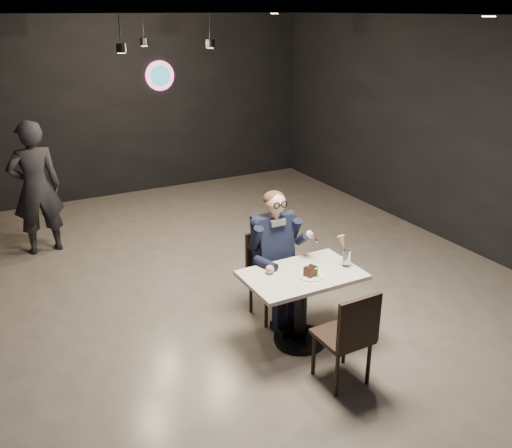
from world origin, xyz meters
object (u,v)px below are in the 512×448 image
chair_far (273,277)px  passerby (36,188)px  chair_near (342,334)px  seated_man (273,254)px  sundae_glass (347,258)px  main_table (301,308)px

chair_far → passerby: passerby is taller
chair_near → seated_man: 1.24m
chair_far → chair_near: same height
chair_near → chair_far: bearing=89.0°
seated_man → sundae_glass: size_ratio=8.65×
seated_man → sundae_glass: 0.78m
chair_far → seated_man: seated_man is taller
main_table → sundae_glass: 0.65m
chair_far → passerby: 3.50m
main_table → passerby: passerby is taller
sundae_glass → main_table: bearing=171.5°
main_table → chair_near: 0.67m
sundae_glass → passerby: (-2.36, 3.53, 0.06)m
chair_near → main_table: bearing=89.0°
passerby → chair_near: bearing=111.8°
seated_man → passerby: size_ratio=0.81×
seated_man → passerby: bearing=123.1°
seated_man → chair_far: bearing=0.0°
chair_far → seated_man: size_ratio=0.64×
sundae_glass → passerby: bearing=123.7°
passerby → main_table: bearing=115.8°
seated_man → chair_near: bearing=-90.0°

